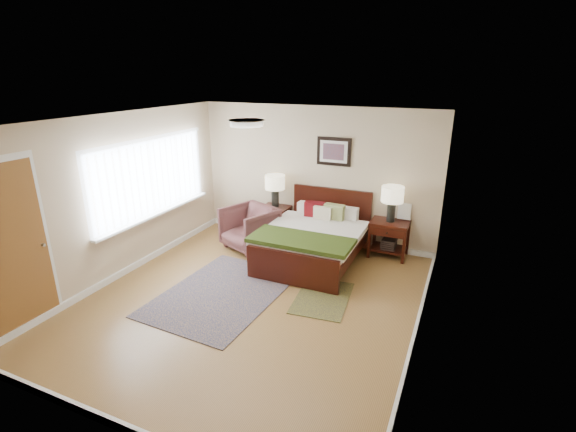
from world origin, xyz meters
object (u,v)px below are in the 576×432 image
(nightstand_left, at_px, (275,213))
(armchair, at_px, (250,228))
(nightstand_right, at_px, (389,236))
(lamp_left, at_px, (275,185))
(lamp_right, at_px, (392,197))
(rug_persian, at_px, (222,293))
(bed, at_px, (314,235))

(nightstand_left, xyz_separation_m, armchair, (-0.21, -0.63, -0.11))
(nightstand_right, height_order, armchair, armchair)
(lamp_left, distance_m, lamp_right, 2.17)
(lamp_left, height_order, lamp_right, lamp_right)
(nightstand_right, bearing_deg, rug_persian, -130.42)
(armchair, xyz_separation_m, rug_persian, (0.44, -1.64, -0.38))
(nightstand_right, distance_m, rug_persian, 3.02)
(bed, xyz_separation_m, lamp_left, (-1.06, 0.72, 0.57))
(bed, distance_m, lamp_right, 1.45)
(nightstand_left, bearing_deg, lamp_left, 90.00)
(bed, bearing_deg, nightstand_left, 146.77)
(nightstand_right, height_order, rug_persian, nightstand_right)
(bed, distance_m, nightstand_left, 1.27)
(rug_persian, bearing_deg, lamp_left, 98.59)
(bed, height_order, nightstand_right, bed)
(nightstand_right, relative_size, rug_persian, 0.29)
(nightstand_left, bearing_deg, lamp_right, 0.56)
(lamp_left, bearing_deg, nightstand_left, -90.00)
(lamp_right, bearing_deg, bed, -147.27)
(lamp_right, relative_size, rug_persian, 0.28)
(bed, height_order, nightstand_left, bed)
(bed, relative_size, rug_persian, 0.88)
(nightstand_right, height_order, lamp_right, lamp_right)
(lamp_right, distance_m, armchair, 2.56)
(bed, distance_m, armchair, 1.27)
(armchair, bearing_deg, lamp_right, 37.86)
(armchair, bearing_deg, nightstand_right, 37.56)
(nightstand_right, relative_size, armchair, 0.76)
(nightstand_left, height_order, lamp_right, lamp_right)
(lamp_left, bearing_deg, armchair, -107.66)
(bed, height_order, lamp_right, lamp_right)
(nightstand_left, bearing_deg, nightstand_right, 0.21)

